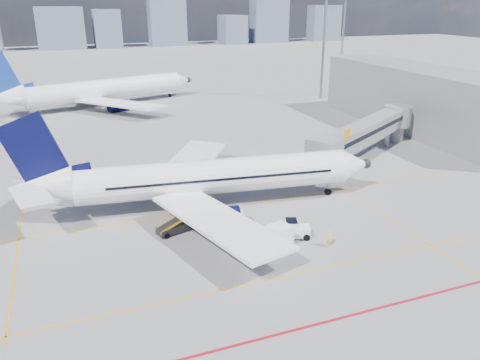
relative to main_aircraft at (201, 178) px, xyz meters
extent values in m
plane|color=gray|center=(2.54, -8.89, -3.22)|extent=(420.00, 420.00, 0.00)
cube|color=orange|center=(2.54, -0.89, -3.22)|extent=(60.00, 0.18, 0.01)
cube|color=orange|center=(2.54, -14.89, -3.22)|extent=(80.00, 0.15, 0.01)
cube|color=orange|center=(16.54, -6.89, -3.22)|extent=(0.15, 28.00, 0.01)
cube|color=orange|center=(-17.46, -0.89, -3.22)|extent=(0.15, 30.00, 0.01)
cube|color=maroon|center=(2.54, -20.89, -3.22)|extent=(90.00, 0.25, 0.01)
cube|color=gray|center=(24.79, 7.26, 0.68)|extent=(20.84, 13.93, 2.60)
cube|color=black|center=(24.79, 7.26, 0.88)|extent=(20.52, 13.82, 0.55)
cube|color=gray|center=(15.24, 1.61, 0.68)|extent=(4.49, 4.56, 3.00)
cube|color=black|center=(19.54, 3.91, -2.87)|extent=(2.20, 1.00, 0.70)
cylinder|color=gray|center=(19.54, 3.91, -1.52)|extent=(0.56, 0.56, 2.70)
cylinder|color=gray|center=(31.54, 11.11, -1.27)|extent=(0.60, 0.60, 3.90)
cylinder|color=gray|center=(34.54, 13.11, 0.68)|extent=(4.00, 4.00, 3.00)
cylinder|color=gray|center=(34.54, 13.11, -1.27)|extent=(2.40, 2.40, 3.90)
cube|color=orange|center=(18.04, 1.41, 2.48)|extent=(1.26, 0.82, 1.20)
cube|color=gray|center=(42.54, 17.11, 1.78)|extent=(10.00, 42.00, 10.00)
cube|color=black|center=(37.74, 17.11, 1.78)|extent=(0.25, 40.00, 4.50)
cylinder|color=gray|center=(40.54, 46.11, 9.28)|extent=(0.56, 0.56, 25.00)
cylinder|color=gray|center=(67.54, 81.11, 9.28)|extent=(0.56, 0.56, 25.00)
cube|color=slate|center=(-9.57, 181.11, 5.50)|extent=(19.33, 10.04, 17.44)
cube|color=slate|center=(9.82, 181.11, 4.90)|extent=(11.44, 10.82, 16.25)
cube|color=slate|center=(36.86, 181.11, 8.47)|extent=(16.45, 8.97, 23.39)
cube|color=slate|center=(68.87, 181.11, 3.39)|extent=(11.25, 12.93, 13.23)
cube|color=slate|center=(88.29, 181.11, 9.64)|extent=(17.52, 9.33, 25.72)
cube|color=slate|center=(119.51, 181.11, 5.53)|extent=(15.63, 8.52, 17.51)
cylinder|color=white|center=(1.60, -0.21, 0.08)|extent=(27.99, 7.17, 3.61)
cone|color=white|center=(17.01, -2.22, 0.08)|extent=(3.77, 4.01, 3.61)
sphere|color=black|center=(18.29, -2.39, 0.08)|extent=(1.14, 1.14, 1.02)
cone|color=white|center=(-15.10, 1.97, 0.58)|extent=(6.34, 4.34, 3.61)
cube|color=black|center=(15.82, -2.07, 0.58)|extent=(1.56, 1.56, 0.42)
cube|color=white|center=(1.30, 8.23, -0.92)|extent=(12.07, 15.54, 0.53)
cube|color=white|center=(-0.86, -8.29, -0.92)|extent=(8.97, 16.01, 0.53)
cylinder|color=#070934|center=(1.83, 5.17, -2.07)|extent=(3.58, 2.54, 2.13)
cylinder|color=#070934|center=(0.44, -5.47, -2.07)|extent=(3.58, 2.54, 2.13)
cylinder|color=silver|center=(3.58, 4.94, -2.07)|extent=(0.60, 2.21, 2.18)
cylinder|color=silver|center=(2.19, -5.70, -2.07)|extent=(0.60, 2.21, 2.18)
cube|color=#070934|center=(-15.10, 1.97, 3.78)|extent=(6.33, 1.11, 7.89)
cube|color=#070934|center=(-12.90, 1.68, 1.56)|extent=(5.21, 0.95, 1.99)
cube|color=white|center=(-15.08, 4.95, 0.91)|extent=(4.96, 5.88, 0.20)
cube|color=white|center=(-15.85, -0.92, 0.91)|extent=(3.99, 5.71, 0.20)
cylinder|color=gray|center=(13.98, -1.83, -2.32)|extent=(0.31, 0.31, 1.80)
cylinder|color=black|center=(13.98, -1.83, -2.84)|extent=(0.79, 0.38, 0.76)
cylinder|color=gray|center=(0.99, 2.30, -2.42)|extent=(0.36, 0.36, 1.60)
cylinder|color=black|center=(0.99, 2.30, -2.72)|extent=(1.08, 0.77, 1.00)
cylinder|color=gray|center=(0.37, -2.47, -2.42)|extent=(0.36, 0.36, 1.60)
cylinder|color=black|center=(0.37, -2.47, -2.72)|extent=(1.08, 0.77, 1.00)
cube|color=black|center=(2.29, 1.50, 0.35)|extent=(22.58, 3.05, 0.24)
cube|color=black|center=(1.83, -2.04, 0.35)|extent=(22.58, 3.05, 0.24)
cylinder|color=white|center=(-3.64, 55.07, 0.08)|extent=(31.56, 13.31, 4.13)
cone|color=white|center=(13.35, 60.32, 0.08)|extent=(4.86, 5.07, 4.13)
sphere|color=black|center=(14.77, 60.75, 0.08)|extent=(1.46, 1.46, 1.16)
cone|color=white|center=(-22.04, 49.39, 0.66)|extent=(7.69, 5.94, 4.13)
cube|color=black|center=(12.04, 59.91, 0.66)|extent=(1.99, 1.99, 0.48)
cube|color=white|center=(-7.96, 63.71, -1.06)|extent=(7.56, 18.00, 0.61)
cube|color=white|center=(-2.35, 45.50, -1.06)|extent=(15.64, 16.78, 0.61)
cylinder|color=#070934|center=(-5.95, 60.78, -2.38)|extent=(4.36, 3.45, 2.43)
cylinder|color=#070934|center=(-2.33, 49.05, -2.38)|extent=(4.36, 3.45, 2.43)
cylinder|color=silver|center=(-4.03, 61.38, -2.38)|extent=(1.09, 2.50, 2.50)
cylinder|color=silver|center=(-0.41, 49.65, -2.38)|extent=(1.09, 2.50, 2.50)
cube|color=navy|center=(-22.04, 49.39, 4.31)|extent=(7.03, 2.46, 9.02)
cube|color=navy|center=(-19.62, 50.14, 1.77)|extent=(5.80, 2.06, 2.28)
cube|color=white|center=(-21.45, 46.03, 1.03)|extent=(6.20, 6.60, 0.23)
cylinder|color=black|center=(-5.46, 57.39, -2.72)|extent=(1.15, 0.92, 1.00)
cylinder|color=black|center=(-3.84, 52.13, -2.72)|extent=(1.15, 0.92, 1.00)
cylinder|color=black|center=(10.02, 59.29, -2.84)|extent=(0.81, 0.49, 0.76)
cube|color=white|center=(6.14, -9.41, -2.60)|extent=(2.81, 2.16, 0.91)
cube|color=white|center=(5.72, -9.25, -1.92)|extent=(1.52, 1.62, 0.68)
cube|color=black|center=(5.72, -9.25, -1.70)|extent=(1.40, 1.53, 0.40)
cylinder|color=black|center=(5.07, -9.67, -2.91)|extent=(0.68, 0.46, 0.63)
cylinder|color=black|center=(5.52, -8.51, -2.91)|extent=(0.68, 0.46, 0.63)
cylinder|color=black|center=(6.76, -10.32, -2.91)|extent=(0.68, 0.46, 0.63)
cylinder|color=black|center=(7.21, -9.16, -2.91)|extent=(0.68, 0.46, 0.63)
cube|color=black|center=(2.82, -11.18, -2.86)|extent=(4.45, 2.93, 0.20)
cube|color=white|center=(1.84, -11.48, -1.86)|extent=(2.18, 2.15, 1.76)
cube|color=white|center=(3.80, -10.88, -1.86)|extent=(2.18, 2.15, 1.76)
cylinder|color=black|center=(1.52, -12.41, -3.04)|extent=(0.39, 0.26, 0.36)
cylinder|color=black|center=(1.06, -10.88, -3.04)|extent=(0.39, 0.26, 0.36)
cylinder|color=black|center=(4.57, -11.48, -3.04)|extent=(0.39, 0.26, 0.36)
cylinder|color=black|center=(4.11, -9.96, -3.04)|extent=(0.39, 0.26, 0.36)
cube|color=black|center=(-3.65, -4.47, -2.81)|extent=(4.09, 2.40, 0.64)
cube|color=black|center=(-2.94, -4.26, -1.85)|extent=(5.55, 2.41, 1.69)
cube|color=orange|center=(-3.09, -3.78, -1.85)|extent=(5.33, 1.61, 1.76)
cube|color=orange|center=(-2.80, -4.75, -1.85)|extent=(5.33, 1.61, 1.76)
cylinder|color=black|center=(-4.88, -5.49, -2.95)|extent=(0.59, 0.36, 0.55)
cylinder|color=black|center=(-5.24, -4.26, -2.95)|extent=(0.59, 0.36, 0.55)
cylinder|color=black|center=(-2.06, -4.68, -2.95)|extent=(0.59, 0.36, 0.55)
cylinder|color=black|center=(-2.42, -3.44, -2.95)|extent=(0.59, 0.36, 0.55)
imported|color=yellow|center=(8.08, -11.92, -2.41)|extent=(0.43, 0.62, 1.62)
camera|label=1|loc=(-11.99, -42.98, 16.99)|focal=35.00mm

